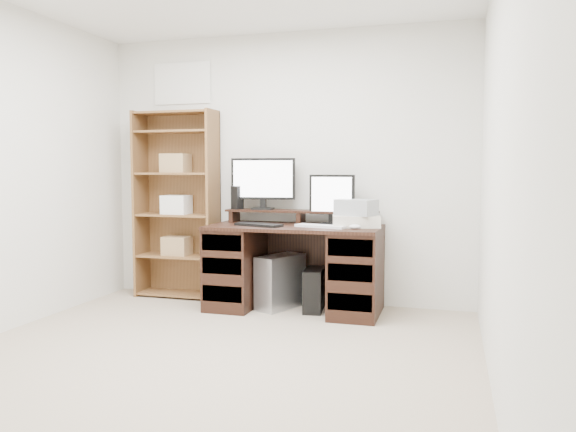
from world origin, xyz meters
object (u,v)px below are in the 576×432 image
at_px(monitor_small, 332,198).
at_px(tower_black, 314,290).
at_px(bookshelf, 178,203).
at_px(tower_silver, 280,282).
at_px(desk, 295,266).
at_px(monitor_wide, 263,181).
at_px(printer, 356,221).

xyz_separation_m(monitor_small, tower_black, (-0.13, -0.12, -0.81)).
distance_m(monitor_small, bookshelf, 1.54).
distance_m(tower_silver, bookshelf, 1.31).
distance_m(desk, monitor_wide, 0.85).
bearing_deg(printer, tower_black, 169.53).
xyz_separation_m(monitor_wide, monitor_small, (0.66, -0.06, -0.14)).
distance_m(desk, bookshelf, 1.37).
bearing_deg(tower_black, tower_silver, 172.08).
distance_m(monitor_wide, bookshelf, 0.91).
height_order(monitor_small, tower_black, monitor_small).
distance_m(desk, monitor_small, 0.69).
xyz_separation_m(desk, monitor_small, (0.30, 0.14, 0.60)).
relative_size(monitor_small, printer, 1.13).
height_order(desk, bookshelf, bookshelf).
distance_m(printer, tower_black, 0.71).
distance_m(desk, tower_black, 0.27).
bearing_deg(printer, monitor_wide, 156.65).
height_order(monitor_wide, tower_black, monitor_wide).
xyz_separation_m(monitor_wide, tower_silver, (0.22, -0.18, -0.90)).
bearing_deg(tower_black, desk, -179.39).
bearing_deg(desk, bookshelf, 170.27).
bearing_deg(bookshelf, monitor_wide, -0.40).
distance_m(printer, bookshelf, 1.79).
relative_size(tower_silver, tower_black, 1.23).
xyz_separation_m(monitor_small, tower_silver, (-0.44, -0.12, -0.75)).
height_order(desk, printer, printer).
relative_size(desk, monitor_small, 3.38).
distance_m(monitor_small, tower_silver, 0.88).
bearing_deg(printer, bookshelf, 161.77).
distance_m(monitor_wide, tower_black, 1.10).
bearing_deg(tower_silver, desk, 12.12).
bearing_deg(bookshelf, tower_silver, -9.55).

